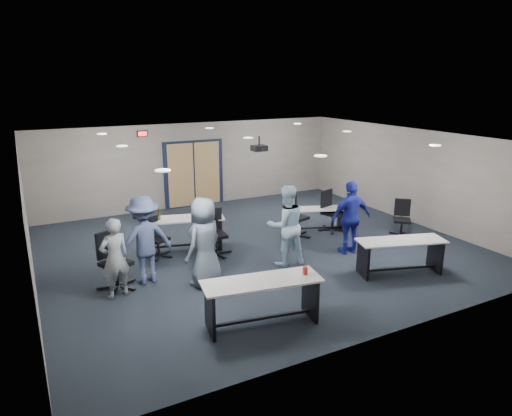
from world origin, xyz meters
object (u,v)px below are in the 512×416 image
chair_back_c (296,216)px  chair_back_d (333,211)px  person_plaid (205,242)px  person_navy (351,218)px  table_back_right (316,215)px  chair_back_a (158,238)px  table_back_left (183,228)px  person_back (144,240)px  chair_back_b (216,233)px  table_front_left (262,294)px  chair_loose_left (116,261)px  person_lightblue (286,225)px  table_front_right (400,251)px  person_gray (115,258)px  chair_loose_right (402,219)px

chair_back_c → chair_back_d: chair_back_c is taller
person_plaid → person_navy: person_plaid is taller
table_back_right → chair_back_a: (-4.37, 0.12, 0.04)m
table_back_left → person_back: 1.95m
chair_back_b → table_front_left: bearing=-93.9°
chair_loose_left → person_back: (0.60, 0.04, 0.34)m
chair_back_a → chair_loose_left: 1.74m
person_lightblue → person_back: (-3.03, 0.52, 0.00)m
table_front_right → person_navy: person_navy is taller
person_gray → table_back_right: bearing=179.8°
chair_back_d → chair_back_a: bearing=158.1°
table_back_left → chair_back_c: chair_back_c is taller
table_back_right → person_plaid: bearing=-135.5°
chair_back_a → person_lightblue: (2.43, -1.73, 0.44)m
chair_back_a → person_navy: size_ratio=0.55×
chair_loose_left → person_navy: (5.35, -0.59, 0.30)m
table_back_left → person_back: size_ratio=1.14×
person_gray → person_plaid: size_ratio=0.86×
table_front_right → chair_back_a: bearing=160.1°
chair_back_d → chair_loose_left: bearing=170.8°
chair_back_a → chair_loose_left: size_ratio=0.83×
table_front_left → person_plaid: person_plaid is taller
chair_loose_right → person_plaid: 5.71m
chair_loose_left → chair_loose_right: (7.32, -0.30, -0.09)m
chair_back_d → chair_loose_left: (-5.98, -0.92, 0.02)m
table_front_right → chair_back_c: size_ratio=1.71×
chair_back_b → chair_back_c: bearing=10.6°
chair_back_c → person_gray: (-4.90, -1.33, 0.21)m
person_navy → person_back: person_back is taller
table_front_left → chair_back_d: size_ratio=1.88×
person_gray → chair_back_b: bearing=-171.3°
table_front_right → person_plaid: 4.16m
person_lightblue → person_navy: (1.72, -0.11, -0.04)m
table_front_left → chair_back_c: chair_back_c is taller
person_navy → chair_back_b: bearing=-18.9°
table_back_left → person_plaid: (-0.24, -2.10, 0.36)m
chair_back_c → person_lightblue: (-1.20, -1.45, 0.34)m
chair_back_a → person_gray: person_gray is taller
table_back_left → chair_back_c: size_ratio=1.81×
person_gray → person_back: size_ratio=0.86×
chair_back_d → chair_loose_right: 1.82m
person_gray → chair_back_d: bearing=177.0°
chair_back_a → chair_back_c: 3.64m
chair_back_a → chair_back_b: chair_back_b is taller
table_back_right → table_front_left: bearing=-114.5°
chair_back_a → chair_back_c: (3.63, -0.29, 0.10)m
chair_back_b → chair_back_d: size_ratio=0.98×
table_front_right → chair_back_a: size_ratio=2.05×
person_plaid → person_navy: 3.71m
table_back_right → person_gray: size_ratio=1.07×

